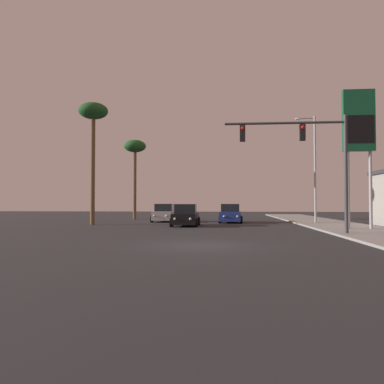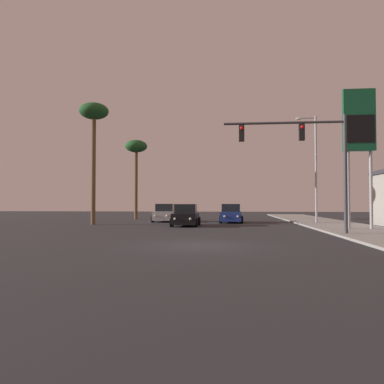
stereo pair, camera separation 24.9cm
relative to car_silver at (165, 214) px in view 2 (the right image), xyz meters
name	(u,v)px [view 2 (the right image)]	position (x,y,z in m)	size (l,w,h in m)	color
ground_plane	(197,245)	(4.64, -19.36, -0.76)	(120.00, 120.00, 0.00)	#28282B
sidewalk_right	(353,229)	(14.14, -9.36, -0.70)	(5.00, 60.00, 0.12)	gray
car_silver	(165,214)	(0.00, 0.00, 0.00)	(2.04, 4.34, 1.68)	#B7B7BC
car_black	(186,216)	(2.70, -6.25, 0.00)	(2.04, 4.32, 1.68)	black
car_blue	(231,214)	(6.20, -1.16, 0.00)	(2.04, 4.34, 1.68)	navy
traffic_light_mast	(310,150)	(10.44, -13.90, 3.93)	(6.70, 0.36, 6.50)	#38383D
street_lamp	(314,163)	(13.20, -2.65, 4.36)	(1.74, 0.24, 9.00)	#99999E
gas_station_sign	(359,128)	(14.37, -10.02, 5.86)	(2.00, 0.42, 9.00)	#99999E
palm_tree_mid	(136,151)	(-3.97, 4.64, 6.69)	(2.40, 2.40, 8.58)	brown
palm_tree_near	(94,119)	(-5.02, -5.36, 7.91)	(2.40, 2.40, 9.98)	brown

